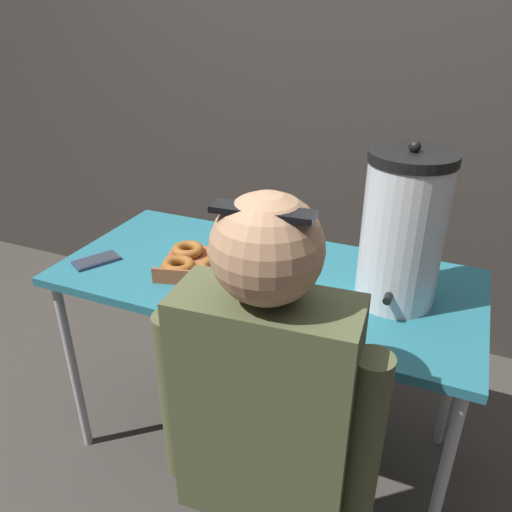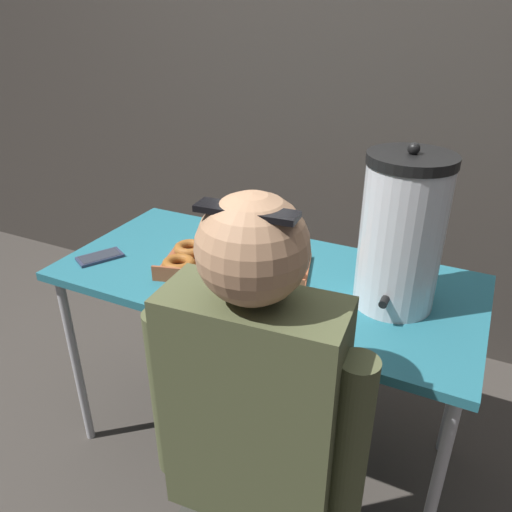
# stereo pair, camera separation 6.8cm
# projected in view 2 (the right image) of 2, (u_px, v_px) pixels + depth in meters

# --- Properties ---
(ground_plane) EXTENTS (12.00, 12.00, 0.00)m
(ground_plane) POSITION_uv_depth(u_px,v_px,m) (263.00, 442.00, 1.97)
(ground_plane) COLOR #3D3833
(back_wall) EXTENTS (6.00, 0.11, 2.43)m
(back_wall) POSITION_uv_depth(u_px,v_px,m) (361.00, 85.00, 2.21)
(back_wall) COLOR #38332D
(back_wall) RESTS_ON ground
(folding_table) EXTENTS (1.36, 0.64, 0.76)m
(folding_table) POSITION_uv_depth(u_px,v_px,m) (264.00, 289.00, 1.65)
(folding_table) COLOR #236675
(folding_table) RESTS_ON ground
(donut_box) EXTENTS (0.53, 0.37, 0.05)m
(donut_box) POSITION_uv_depth(u_px,v_px,m) (235.00, 263.00, 1.64)
(donut_box) COLOR brown
(donut_box) RESTS_ON folding_table
(coffee_urn) EXTENTS (0.23, 0.27, 0.48)m
(coffee_urn) POSITION_uv_depth(u_px,v_px,m) (401.00, 233.00, 1.37)
(coffee_urn) COLOR silver
(coffee_urn) RESTS_ON folding_table
(cell_phone) EXTENTS (0.14, 0.17, 0.01)m
(cell_phone) POSITION_uv_depth(u_px,v_px,m) (100.00, 257.00, 1.72)
(cell_phone) COLOR #2D334C
(cell_phone) RESTS_ON folding_table
(person_seated) EXTENTS (0.53, 0.24, 1.24)m
(person_seated) POSITION_uv_depth(u_px,v_px,m) (253.00, 445.00, 1.19)
(person_seated) COLOR #33332D
(person_seated) RESTS_ON ground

